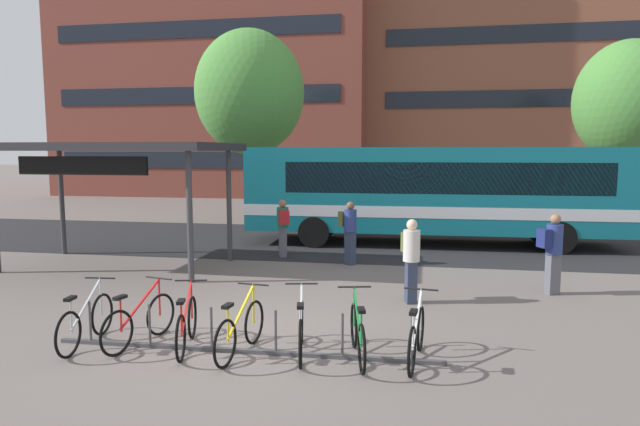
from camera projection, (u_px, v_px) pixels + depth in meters
ground at (246, 338)px, 8.97m from camera, size 200.00×200.00×0.00m
bus_lane_asphalt at (333, 241)px, 18.48m from camera, size 80.00×7.20×0.01m
city_bus at (429, 191)px, 17.73m from camera, size 12.07×2.78×3.20m
bike_rack at (244, 347)px, 8.28m from camera, size 6.10×0.17×0.70m
parked_bicycle_silver_0 at (86, 322)px, 8.57m from camera, size 0.52×1.72×0.99m
parked_bicycle_red_1 at (140, 321)px, 8.60m from camera, size 0.57×1.69×0.99m
parked_bicycle_red_2 at (187, 325)px, 8.40m from camera, size 0.60×1.68×0.99m
parked_bicycle_yellow_3 at (240, 330)px, 8.17m from camera, size 0.52×1.72×0.99m
parked_bicycle_silver_4 at (301, 330)px, 8.18m from camera, size 0.53×1.70×0.99m
parked_bicycle_green_5 at (358, 335)px, 7.98m from camera, size 0.57×1.69×0.99m
parked_bicycle_white_6 at (416, 337)px, 7.86m from camera, size 0.52×1.72×0.99m
transit_shelter at (115, 151)px, 14.13m from camera, size 6.13×3.51×3.29m
commuter_olive_pack_0 at (349, 228)px, 14.64m from camera, size 0.60×0.57×1.73m
commuter_navy_pack_1 at (553, 248)px, 11.57m from camera, size 0.60×0.50×1.75m
commuter_olive_pack_2 at (411, 255)px, 10.94m from camera, size 0.44×0.58×1.72m
commuter_red_pack_3 at (283, 224)px, 15.68m from camera, size 0.49×0.60×1.68m
street_tree_0 at (250, 93)px, 23.26m from camera, size 4.70×4.70×8.27m
street_tree_1 at (627, 101)px, 23.44m from camera, size 4.48×4.48×7.86m
building_left_wing at (225, 53)px, 40.21m from camera, size 21.58×12.05×20.73m
building_right_wing at (544, 24)px, 38.23m from camera, size 24.72×10.15×24.00m
building_centre_block at (346, 128)px, 51.85m from camera, size 18.81×13.08×10.51m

